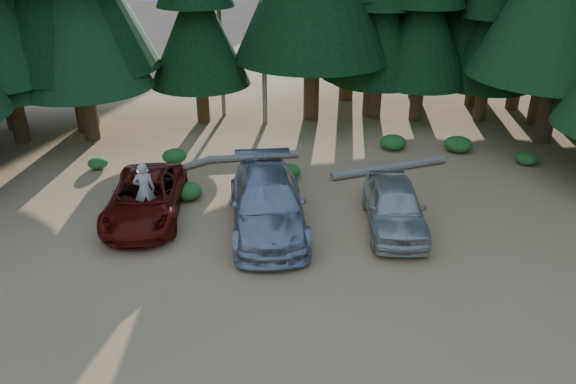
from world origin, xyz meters
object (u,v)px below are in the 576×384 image
at_px(frisbee_player, 144,190).
at_px(log_right, 389,168).
at_px(log_left, 178,169).
at_px(silver_minivan_center, 267,203).
at_px(log_mid, 253,157).
at_px(red_pickup, 145,198).
at_px(silver_minivan_right, 395,206).

bearing_deg(frisbee_player, log_right, -166.83).
relative_size(log_left, log_right, 0.77).
relative_size(silver_minivan_center, log_left, 1.50).
bearing_deg(log_mid, red_pickup, -133.52).
relative_size(silver_minivan_center, log_right, 1.15).
bearing_deg(red_pickup, frisbee_player, -76.60).
distance_m(red_pickup, silver_minivan_right, 8.38).
relative_size(red_pickup, log_right, 1.00).
distance_m(red_pickup, silver_minivan_center, 4.24).
xyz_separation_m(red_pickup, silver_minivan_right, (8.15, -1.95, 0.06)).
relative_size(frisbee_player, log_mid, 0.49).
bearing_deg(log_right, frisbee_player, -173.44).
bearing_deg(log_right, silver_minivan_right, -118.22).
bearing_deg(frisbee_player, silver_minivan_right, 165.31).
xyz_separation_m(silver_minivan_center, log_left, (-3.06, 5.02, -0.71)).
bearing_deg(log_left, log_mid, -17.13).
bearing_deg(red_pickup, silver_minivan_center, -12.52).
height_order(silver_minivan_right, frisbee_player, frisbee_player).
distance_m(silver_minivan_right, frisbee_player, 8.19).
xyz_separation_m(silver_minivan_right, log_right, (1.31, 4.46, -0.61)).
bearing_deg(frisbee_player, log_left, -106.75).
height_order(red_pickup, silver_minivan_right, silver_minivan_right).
xyz_separation_m(silver_minivan_right, frisbee_player, (-8.06, 1.34, 0.54)).
height_order(silver_minivan_center, log_right, silver_minivan_center).
xyz_separation_m(frisbee_player, log_right, (9.37, 3.12, -1.15)).
xyz_separation_m(red_pickup, silver_minivan_center, (4.03, -1.30, 0.14)).
xyz_separation_m(silver_minivan_center, log_mid, (0.07, 5.83, -0.70)).
height_order(frisbee_player, log_right, frisbee_player).
height_order(log_left, log_mid, log_mid).
xyz_separation_m(silver_minivan_right, log_mid, (-4.05, 6.48, -0.61)).
bearing_deg(log_mid, silver_minivan_center, -92.07).
distance_m(log_mid, log_right, 5.73).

